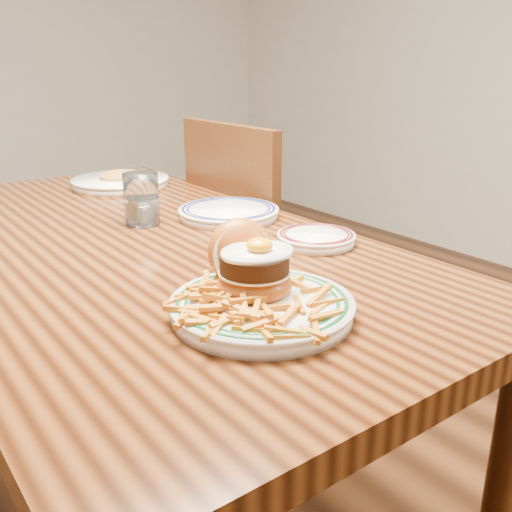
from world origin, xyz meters
TOP-DOWN VIEW (x-y plane):
  - floor at (0.00, 0.00)m, footprint 6.00×6.00m
  - table at (0.00, 0.00)m, footprint 0.85×1.60m
  - chair_right at (0.55, 0.24)m, footprint 0.45×0.45m
  - main_plate at (-0.01, -0.49)m, footprint 0.29×0.30m
  - side_plate at (0.30, -0.28)m, footprint 0.17×0.17m
  - rear_plate at (0.27, 0.01)m, footprint 0.25×0.25m
  - water_glass at (0.07, 0.09)m, footprint 0.08×0.08m
  - far_plate at (0.21, 0.52)m, footprint 0.30×0.30m

SIDE VIEW (x-z plane):
  - floor at x=0.00m, z-range 0.00..0.00m
  - chair_right at x=0.55m, z-range 0.03..0.99m
  - table at x=0.00m, z-range 0.29..1.04m
  - side_plate at x=0.30m, z-range 0.75..0.78m
  - rear_plate at x=0.27m, z-range 0.75..0.78m
  - far_plate at x=0.21m, z-range 0.74..0.79m
  - main_plate at x=-0.01m, z-range 0.72..0.86m
  - water_glass at x=0.07m, z-range 0.74..0.87m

